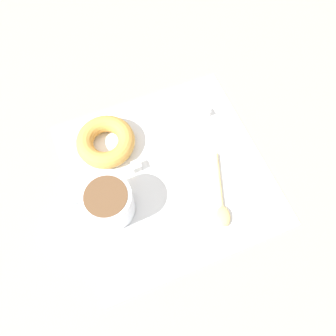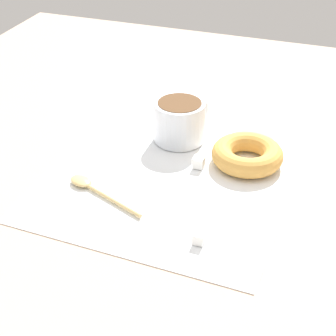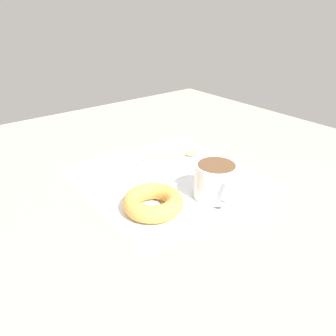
# 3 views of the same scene
# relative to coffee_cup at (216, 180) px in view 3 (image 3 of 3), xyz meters

# --- Properties ---
(ground_plane) EXTENTS (1.20, 1.20, 0.02)m
(ground_plane) POSITION_rel_coffee_cup_xyz_m (-0.04, 0.10, -0.05)
(ground_plane) COLOR tan
(napkin) EXTENTS (0.36, 0.36, 0.00)m
(napkin) POSITION_rel_coffee_cup_xyz_m (-0.02, 0.12, -0.04)
(napkin) COLOR white
(napkin) RESTS_ON ground_plane
(coffee_cup) EXTENTS (0.08, 0.10, 0.07)m
(coffee_cup) POSITION_rel_coffee_cup_xyz_m (0.00, 0.00, 0.00)
(coffee_cup) COLOR silver
(coffee_cup) RESTS_ON napkin
(donut) EXTENTS (0.11, 0.11, 0.03)m
(donut) POSITION_rel_coffee_cup_xyz_m (-0.12, 0.04, -0.02)
(donut) COLOR gold
(donut) RESTS_ON napkin
(spoon) EXTENTS (0.13, 0.07, 0.01)m
(spoon) POSITION_rel_coffee_cup_xyz_m (0.07, 0.18, -0.03)
(spoon) COLOR #D8B772
(spoon) RESTS_ON napkin
(sugar_cube) EXTENTS (0.02, 0.02, 0.02)m
(sugar_cube) POSITION_rel_coffee_cup_xyz_m (-0.05, 0.07, -0.03)
(sugar_cube) COLOR white
(sugar_cube) RESTS_ON napkin
(sugar_cube_extra) EXTENTS (0.01, 0.01, 0.01)m
(sugar_cube_extra) POSITION_rel_coffee_cup_xyz_m (-0.10, 0.23, -0.03)
(sugar_cube_extra) COLOR white
(sugar_cube_extra) RESTS_ON napkin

